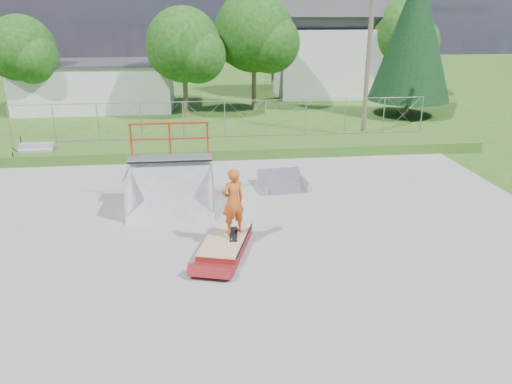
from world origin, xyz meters
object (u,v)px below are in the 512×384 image
skater (233,204)px  flat_bank_ramp (282,182)px  grind_box (226,244)px  quarter_pipe (170,173)px

skater → flat_bank_ramp: bearing=-139.0°
grind_box → quarter_pipe: quarter_pipe is taller
quarter_pipe → skater: (1.87, -2.84, -0.07)m
grind_box → skater: bearing=50.4°
grind_box → quarter_pipe: 3.63m
flat_bank_ramp → quarter_pipe: bearing=-159.4°
quarter_pipe → flat_bank_ramp: 4.66m
quarter_pipe → grind_box: bearing=-61.4°
flat_bank_ramp → skater: size_ratio=0.93×
grind_box → skater: (0.24, 0.16, 1.16)m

